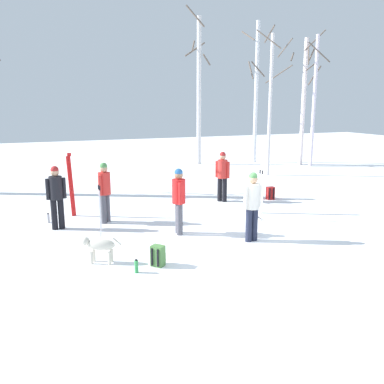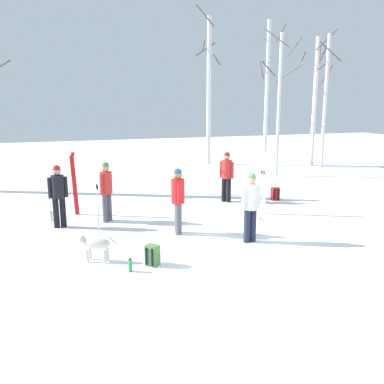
# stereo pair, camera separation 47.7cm
# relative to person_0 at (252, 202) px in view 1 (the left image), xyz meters

# --- Properties ---
(ground_plane) EXTENTS (60.00, 60.00, 0.00)m
(ground_plane) POSITION_rel_person_0_xyz_m (-0.51, -0.66, -0.98)
(ground_plane) COLOR white
(person_0) EXTENTS (0.51, 0.34, 1.72)m
(person_0) POSITION_rel_person_0_xyz_m (0.00, 0.00, 0.00)
(person_0) COLOR #1E2338
(person_0) RESTS_ON ground_plane
(person_1) EXTENTS (0.37, 0.42, 1.72)m
(person_1) POSITION_rel_person_0_xyz_m (1.16, 4.02, 0.00)
(person_1) COLOR black
(person_1) RESTS_ON ground_plane
(person_2) EXTENTS (0.39, 0.40, 1.72)m
(person_2) POSITION_rel_person_0_xyz_m (-3.03, 2.95, 0.00)
(person_2) COLOR #4C4C56
(person_2) RESTS_ON ground_plane
(person_3) EXTENTS (0.52, 0.34, 1.72)m
(person_3) POSITION_rel_person_0_xyz_m (-4.33, 2.80, 0.00)
(person_3) COLOR black
(person_3) RESTS_ON ground_plane
(person_4) EXTENTS (0.34, 0.52, 1.72)m
(person_4) POSITION_rel_person_0_xyz_m (-1.46, 1.20, 0.00)
(person_4) COLOR #4C4C56
(person_4) RESTS_ON ground_plane
(dog) EXTENTS (0.82, 0.48, 0.57)m
(dog) POSITION_rel_person_0_xyz_m (-3.71, -0.05, -0.59)
(dog) COLOR beige
(dog) RESTS_ON ground_plane
(ski_pair_planted_0) EXTENTS (0.20, 0.06, 1.91)m
(ski_pair_planted_0) POSITION_rel_person_0_xyz_m (-3.83, 3.99, -0.03)
(ski_pair_planted_0) COLOR red
(ski_pair_planted_0) RESTS_ON ground_plane
(ski_pair_planted_1) EXTENTS (0.07, 0.16, 1.89)m
(ski_pair_planted_1) POSITION_rel_person_0_xyz_m (1.59, 2.18, -0.04)
(ski_pair_planted_1) COLOR white
(ski_pair_planted_1) RESTS_ON ground_plane
(ski_poles_0) EXTENTS (0.07, 0.22, 1.46)m
(ski_poles_0) POSITION_rel_person_0_xyz_m (1.15, 1.51, -0.20)
(ski_poles_0) COLOR #B2B2BC
(ski_poles_0) RESTS_ON ground_plane
(ski_poles_1) EXTENTS (0.07, 0.24, 1.49)m
(ski_poles_1) POSITION_rel_person_0_xyz_m (-3.51, 0.87, -0.19)
(ski_poles_1) COLOR #B2B2BC
(ski_poles_1) RESTS_ON ground_plane
(backpack_0) EXTENTS (0.35, 0.34, 0.44)m
(backpack_0) POSITION_rel_person_0_xyz_m (-2.60, -0.66, -0.77)
(backpack_0) COLOR #4C7F3F
(backpack_0) RESTS_ON ground_plane
(backpack_1) EXTENTS (0.28, 0.31, 0.44)m
(backpack_1) POSITION_rel_person_0_xyz_m (2.88, 3.68, -0.77)
(backpack_1) COLOR red
(backpack_1) RESTS_ON ground_plane
(water_bottle_0) EXTENTS (0.08, 0.08, 0.28)m
(water_bottle_0) POSITION_rel_person_0_xyz_m (-3.12, -0.85, -0.85)
(water_bottle_0) COLOR green
(water_bottle_0) RESTS_ON ground_plane
(water_bottle_1) EXTENTS (0.08, 0.08, 0.28)m
(water_bottle_1) POSITION_rel_person_0_xyz_m (-4.55, 3.53, -0.85)
(water_bottle_1) COLOR silver
(water_bottle_1) RESTS_ON ground_plane
(birch_tree_2) EXTENTS (1.42, 1.37, 8.20)m
(birch_tree_2) POSITION_rel_person_0_xyz_m (3.85, 12.49, 3.06)
(birch_tree_2) COLOR silver
(birch_tree_2) RESTS_ON ground_plane
(birch_tree_3) EXTENTS (1.76, 1.75, 6.44)m
(birch_tree_3) POSITION_rel_person_0_xyz_m (5.49, 7.99, 2.36)
(birch_tree_3) COLOR silver
(birch_tree_3) RESTS_ON ground_plane
(birch_tree_4) EXTENTS (1.49, 1.40, 7.64)m
(birch_tree_4) POSITION_rel_person_0_xyz_m (7.10, 12.04, 3.01)
(birch_tree_4) COLOR silver
(birch_tree_4) RESTS_ON ground_plane
(birch_tree_5) EXTENTS (1.67, 1.66, 6.63)m
(birch_tree_5) POSITION_rel_person_0_xyz_m (8.98, 10.26, 2.47)
(birch_tree_5) COLOR silver
(birch_tree_5) RESTS_ON ground_plane
(birch_tree_6) EXTENTS (1.46, 1.47, 7.00)m
(birch_tree_6) POSITION_rel_person_0_xyz_m (9.06, 9.49, 2.57)
(birch_tree_6) COLOR silver
(birch_tree_6) RESTS_ON ground_plane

